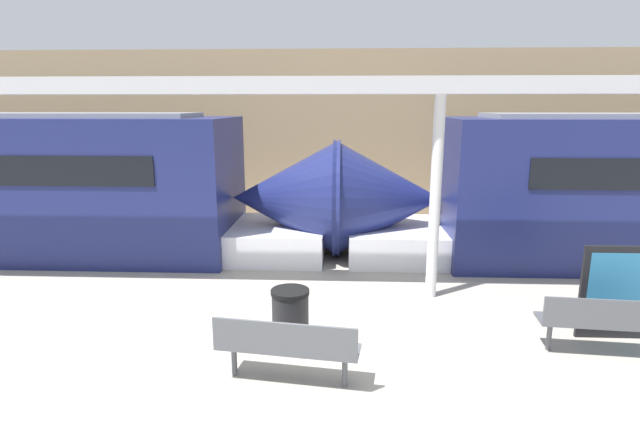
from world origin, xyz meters
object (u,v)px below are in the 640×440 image
at_px(bench_near, 286,345).
at_px(bench_far, 608,320).
at_px(trash_bin, 290,319).
at_px(support_column_near, 435,200).
at_px(poster_board, 622,292).

relative_size(bench_near, bench_far, 1.02).
height_order(bench_far, trash_bin, trash_bin).
distance_m(bench_near, support_column_near, 3.98).
height_order(bench_near, trash_bin, trash_bin).
distance_m(trash_bin, support_column_near, 3.40).
bearing_deg(bench_far, support_column_near, 138.47).
distance_m(poster_board, support_column_near, 3.10).
bearing_deg(bench_near, trash_bin, 101.03).
xyz_separation_m(bench_near, support_column_near, (2.26, 3.03, 1.24)).
bearing_deg(support_column_near, trash_bin, -137.60).
height_order(poster_board, support_column_near, support_column_near).
bearing_deg(support_column_near, poster_board, -31.96).
xyz_separation_m(bench_far, support_column_near, (-2.00, 2.12, 1.24)).
bearing_deg(trash_bin, bench_far, -0.14).
relative_size(bench_far, support_column_near, 0.50).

